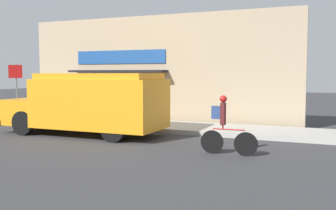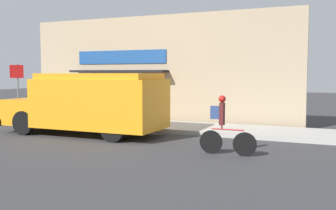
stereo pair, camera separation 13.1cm
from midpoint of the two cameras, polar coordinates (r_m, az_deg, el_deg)
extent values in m
plane|color=#38383A|center=(15.55, -6.31, -3.74)|extent=(70.00, 70.00, 0.00)
cube|color=#ADAAA3|center=(16.63, -4.11, -2.87)|extent=(28.00, 2.53, 0.17)
cube|color=tan|center=(17.97, -1.66, 5.19)|extent=(13.13, 0.18, 4.86)
cube|color=#1E4C93|center=(18.71, -6.68, 6.92)|extent=(4.70, 0.05, 0.62)
cube|color=black|center=(18.41, -7.19, 4.90)|extent=(4.94, 0.70, 0.10)
cube|color=orange|center=(14.35, -9.67, 0.25)|extent=(4.64, 2.26, 1.74)
cube|color=orange|center=(16.25, -18.74, -0.80)|extent=(1.53, 2.05, 0.96)
cube|color=orange|center=(14.30, -9.72, 4.13)|extent=(4.26, 2.08, 0.21)
cube|color=black|center=(16.78, -20.52, -1.98)|extent=(0.14, 2.17, 0.24)
cube|color=red|center=(16.17, -10.81, 1.04)|extent=(0.03, 0.44, 0.44)
cylinder|color=black|center=(16.74, -15.49, -1.76)|extent=(0.89, 0.27, 0.88)
cylinder|color=black|center=(15.32, -19.95, -2.45)|extent=(0.89, 0.27, 0.88)
cylinder|color=black|center=(14.66, -3.85, -2.49)|extent=(0.89, 0.27, 0.88)
cylinder|color=black|center=(13.02, -7.68, -3.43)|extent=(0.89, 0.27, 0.88)
cylinder|color=black|center=(10.96, 11.41, -5.61)|extent=(0.66, 0.06, 0.66)
cylinder|color=black|center=(11.18, 6.58, -5.35)|extent=(0.66, 0.06, 0.66)
cylinder|color=red|center=(11.00, 9.00, -3.54)|extent=(0.91, 0.06, 0.04)
cylinder|color=red|center=(11.03, 8.16, -3.19)|extent=(0.04, 0.04, 0.12)
cube|color=#561E1E|center=(10.99, 8.18, -1.28)|extent=(0.12, 0.20, 0.62)
sphere|color=red|center=(10.95, 8.20, 0.89)|extent=(0.20, 0.20, 0.20)
cube|color=navy|center=(11.03, 7.23, -1.08)|extent=(0.26, 0.15, 0.36)
cylinder|color=slate|center=(19.46, -20.75, 1.91)|extent=(0.07, 0.07, 2.51)
cube|color=red|center=(19.41, -20.93, 4.57)|extent=(0.45, 0.45, 0.60)
camera|label=1|loc=(0.07, -89.74, 0.02)|focal=42.00mm
camera|label=2|loc=(0.07, 90.26, -0.02)|focal=42.00mm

